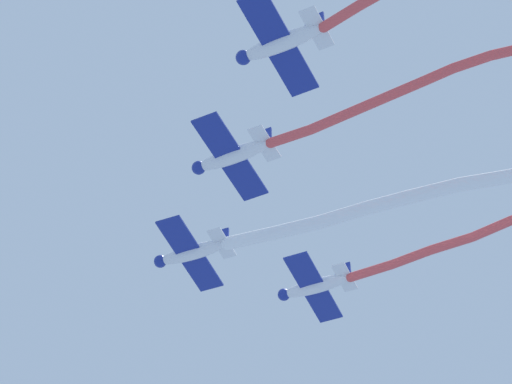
{
  "coord_description": "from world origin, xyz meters",
  "views": [
    {
      "loc": [
        -37.45,
        37.55,
        2.45
      ],
      "look_at": [
        -1.92,
        -0.19,
        55.98
      ],
      "focal_mm": 77.92,
      "sensor_mm": 36.0,
      "label": 1
    }
  ],
  "objects_px": {
    "airplane_left_wing": "(232,156)",
    "airplane_slot": "(280,43)",
    "airplane_lead": "(191,253)",
    "airplane_right_wing": "(314,286)"
  },
  "relations": [
    {
      "from": "airplane_left_wing",
      "to": "airplane_right_wing",
      "type": "xyz_separation_m",
      "value": [
        4.78,
        -13.68,
        0.3
      ]
    },
    {
      "from": "airplane_left_wing",
      "to": "airplane_right_wing",
      "type": "bearing_deg",
      "value": -88.61
    },
    {
      "from": "airplane_left_wing",
      "to": "airplane_slot",
      "type": "bearing_deg",
      "value": 133.38
    },
    {
      "from": "airplane_left_wing",
      "to": "airplane_slot",
      "type": "relative_size",
      "value": 1.0
    },
    {
      "from": "airplane_lead",
      "to": "airplane_slot",
      "type": "height_order",
      "value": "airplane_lead"
    },
    {
      "from": "airplane_lead",
      "to": "airplane_slot",
      "type": "xyz_separation_m",
      "value": [
        -17.1,
        9.37,
        -0.3
      ]
    },
    {
      "from": "airplane_slot",
      "to": "airplane_right_wing",
      "type": "bearing_deg",
      "value": -71.8
    },
    {
      "from": "airplane_left_wing",
      "to": "airplane_slot",
      "type": "distance_m",
      "value": 9.76
    },
    {
      "from": "airplane_right_wing",
      "to": "airplane_slot",
      "type": "xyz_separation_m",
      "value": [
        -13.34,
        18.37,
        -0.6
      ]
    },
    {
      "from": "airplane_lead",
      "to": "airplane_left_wing",
      "type": "relative_size",
      "value": 0.99
    }
  ]
}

